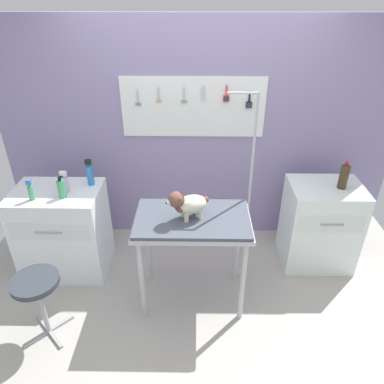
# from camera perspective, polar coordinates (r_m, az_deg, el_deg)

# --- Properties ---
(ground) EXTENTS (4.40, 4.00, 0.04)m
(ground) POSITION_cam_1_polar(r_m,az_deg,el_deg) (3.35, 0.57, -19.03)
(ground) COLOR #ACA89E
(rear_wall_panel) EXTENTS (4.00, 0.11, 2.30)m
(rear_wall_panel) POSITION_cam_1_polar(r_m,az_deg,el_deg) (3.72, 0.79, 8.77)
(rear_wall_panel) COLOR #8F82AE
(rear_wall_panel) RESTS_ON ground
(grooming_table) EXTENTS (0.95, 0.59, 0.89)m
(grooming_table) POSITION_cam_1_polar(r_m,az_deg,el_deg) (2.97, 0.03, -5.56)
(grooming_table) COLOR #B7B7BC
(grooming_table) RESTS_ON ground
(grooming_arm) EXTENTS (0.30, 0.11, 1.81)m
(grooming_arm) POSITION_cam_1_polar(r_m,az_deg,el_deg) (3.22, 8.76, -1.38)
(grooming_arm) COLOR #B7B7BC
(grooming_arm) RESTS_ON ground
(dog) EXTENTS (0.35, 0.24, 0.26)m
(dog) POSITION_cam_1_polar(r_m,az_deg,el_deg) (2.81, -0.83, -1.87)
(dog) COLOR beige
(dog) RESTS_ON grooming_table
(counter_left) EXTENTS (0.80, 0.58, 0.88)m
(counter_left) POSITION_cam_1_polar(r_m,az_deg,el_deg) (3.72, -19.70, -5.80)
(counter_left) COLOR white
(counter_left) RESTS_ON ground
(cabinet_right) EXTENTS (0.68, 0.54, 0.88)m
(cabinet_right) POSITION_cam_1_polar(r_m,az_deg,el_deg) (3.81, 19.47, -4.90)
(cabinet_right) COLOR white
(cabinet_right) RESTS_ON ground
(stool) EXTENTS (0.36, 0.36, 0.59)m
(stool) POSITION_cam_1_polar(r_m,az_deg,el_deg) (3.10, -23.35, -13.96)
(stool) COLOR #9E9EA3
(stool) RESTS_ON ground
(spray_bottle_short) EXTENTS (0.07, 0.06, 0.21)m
(spray_bottle_short) POSITION_cam_1_polar(r_m,az_deg,el_deg) (3.33, -19.98, 0.52)
(spray_bottle_short) COLOR #409B60
(spray_bottle_short) RESTS_ON counter_left
(detangler_spray) EXTENTS (0.05, 0.05, 0.19)m
(detangler_spray) POSITION_cam_1_polar(r_m,az_deg,el_deg) (3.40, -24.16, 0.10)
(detangler_spray) COLOR #49A168
(detangler_spray) RESTS_ON counter_left
(pump_bottle_white) EXTENTS (0.06, 0.06, 0.20)m
(pump_bottle_white) POSITION_cam_1_polar(r_m,az_deg,el_deg) (3.41, -19.50, 1.33)
(pump_bottle_white) COLOR #BCAAC0
(pump_bottle_white) RESTS_ON counter_left
(spray_bottle_tall) EXTENTS (0.06, 0.06, 0.26)m
(spray_bottle_tall) POSITION_cam_1_polar(r_m,az_deg,el_deg) (3.45, -15.88, 2.77)
(spray_bottle_tall) COLOR #2F79C5
(spray_bottle_tall) RESTS_ON counter_left
(soda_bottle) EXTENTS (0.08, 0.08, 0.26)m
(soda_bottle) POSITION_cam_1_polar(r_m,az_deg,el_deg) (3.56, 22.86, 2.35)
(soda_bottle) COLOR #422F1C
(soda_bottle) RESTS_ON cabinet_right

